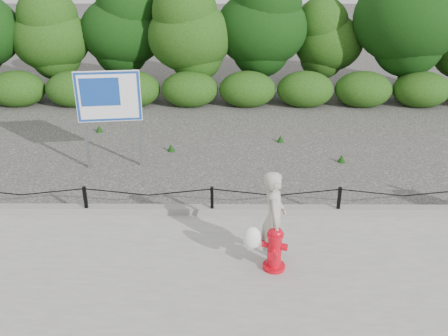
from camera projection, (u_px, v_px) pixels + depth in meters
name	position (u px, v px, depth m)	size (l,w,h in m)	color
ground	(212.00, 217.00, 9.49)	(90.00, 90.00, 0.00)	#2D2B28
sidewalk	(209.00, 278.00, 7.65)	(14.00, 4.00, 0.08)	gray
curb	(212.00, 210.00, 9.48)	(14.00, 0.22, 0.14)	slate
chain_barrier	(212.00, 197.00, 9.30)	(10.06, 0.06, 0.60)	black
treeline	(242.00, 24.00, 16.51)	(20.47, 3.76, 5.13)	black
fire_hydrant	(275.00, 249.00, 7.67)	(0.47, 0.48, 0.80)	red
pedestrian	(272.00, 220.00, 7.68)	(0.73, 0.64, 1.66)	#A7A18F
advertising_sign	(109.00, 101.00, 11.05)	(1.49, 0.30, 2.40)	slate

